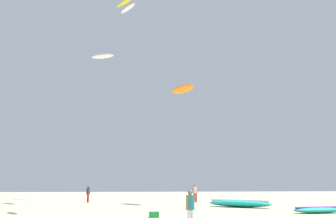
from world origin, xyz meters
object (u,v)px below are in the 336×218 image
at_px(kite_grounded_mid, 239,203).
at_px(kite_aloft_1, 125,3).
at_px(kite_aloft_0, 128,8).
at_px(kite_aloft_2, 103,56).
at_px(cooler_box, 154,215).
at_px(person_midground, 195,192).
at_px(kite_aloft_4, 183,89).
at_px(person_left, 88,193).
at_px(kite_grounded_near, 318,210).
at_px(person_foreground, 190,206).

relative_size(kite_grounded_mid, kite_aloft_1, 1.67).
distance_m(kite_aloft_0, kite_aloft_2, 18.18).
bearing_deg(cooler_box, kite_aloft_2, 102.93).
height_order(person_midground, kite_aloft_4, kite_aloft_4).
height_order(kite_grounded_mid, cooler_box, kite_grounded_mid).
height_order(person_left, kite_grounded_mid, person_left).
height_order(person_midground, kite_aloft_2, kite_aloft_2).
bearing_deg(kite_aloft_0, kite_grounded_near, -20.04).
height_order(person_foreground, kite_grounded_mid, person_foreground).
xyz_separation_m(kite_grounded_mid, kite_aloft_0, (-8.96, -1.09, 15.46)).
xyz_separation_m(person_left, kite_aloft_4, (9.05, -1.27, 10.12)).
relative_size(person_midground, person_left, 1.12).
bearing_deg(kite_aloft_1, kite_grounded_near, -50.68).
bearing_deg(kite_aloft_0, kite_aloft_1, 93.65).
bearing_deg(kite_grounded_mid, person_foreground, -114.01).
relative_size(cooler_box, kite_aloft_4, 0.16).
bearing_deg(kite_aloft_2, person_midground, -42.83).
relative_size(person_left, kite_aloft_2, 0.48).
relative_size(kite_grounded_mid, kite_aloft_0, 2.33).
relative_size(kite_aloft_1, kite_aloft_2, 0.92).
bearing_deg(person_foreground, kite_aloft_1, -36.28).
relative_size(person_left, kite_aloft_0, 0.72).
bearing_deg(kite_aloft_1, cooler_box, -81.60).
bearing_deg(kite_aloft_4, person_midground, 28.87).
distance_m(person_midground, kite_grounded_mid, 7.55).
bearing_deg(person_midground, kite_aloft_2, -142.74).
xyz_separation_m(person_left, kite_grounded_mid, (12.63, -7.74, -0.61)).
bearing_deg(cooler_box, kite_aloft_4, 76.13).
bearing_deg(kite_aloft_0, kite_grounded_mid, 6.91).
xyz_separation_m(kite_aloft_0, kite_aloft_2, (-3.62, 17.71, 1.96)).
distance_m(person_midground, kite_aloft_1, 22.65).
distance_m(person_left, kite_aloft_4, 13.64).
xyz_separation_m(kite_grounded_near, cooler_box, (-10.58, -1.89, -0.04)).
relative_size(kite_grounded_near, kite_aloft_2, 1.12).
bearing_deg(kite_aloft_1, kite_aloft_0, -86.35).
height_order(person_midground, kite_grounded_mid, person_midground).
xyz_separation_m(kite_grounded_near, kite_aloft_2, (-16.13, 22.27, 17.50)).
height_order(person_foreground, kite_aloft_4, kite_aloft_4).
xyz_separation_m(kite_aloft_0, kite_aloft_4, (5.38, 7.55, -4.72)).
height_order(person_foreground, kite_grounded_near, person_foreground).
distance_m(kite_grounded_near, kite_aloft_4, 17.74).
bearing_deg(kite_grounded_near, kite_aloft_2, 125.91).
bearing_deg(cooler_box, kite_grounded_mid, 46.96).
xyz_separation_m(kite_aloft_1, kite_aloft_2, (-2.88, 6.10, -4.46)).
relative_size(person_midground, kite_aloft_2, 0.53).
bearing_deg(kite_aloft_1, kite_grounded_mid, -47.32).
relative_size(kite_aloft_2, kite_aloft_4, 0.92).
bearing_deg(kite_aloft_2, kite_aloft_0, -78.45).
relative_size(person_foreground, kite_aloft_1, 0.55).
xyz_separation_m(kite_grounded_near, kite_aloft_0, (-12.51, 4.56, 15.54)).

